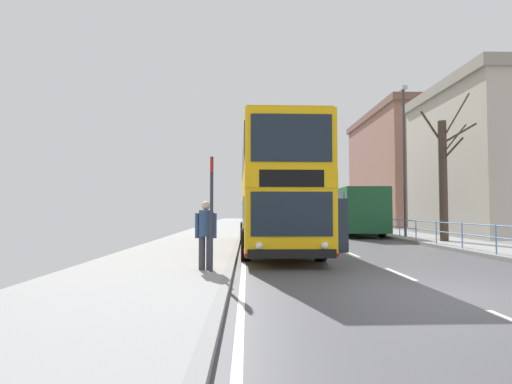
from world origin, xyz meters
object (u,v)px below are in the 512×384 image
Objects in this scene: background_bus_far_lane at (348,210)px; street_lamp_far_side at (404,150)px; bare_tree_far_00 at (443,176)px; background_building_01 at (417,169)px; bus_stop_sign_near at (212,201)px; double_decker_bus_main at (274,192)px; pedestrian_with_backpack at (206,230)px.

street_lamp_far_side reaches higher than background_bus_far_lane.
bare_tree_far_00 is at bearing -81.42° from street_lamp_far_side.
background_building_01 is (9.13, 24.96, 2.87)m from bare_tree_far_00.
background_building_01 is at bearing 69.91° from bare_tree_far_00.
bus_stop_sign_near is at bearing -119.33° from background_building_01.
background_bus_far_lane is 8.89m from bare_tree_far_00.
street_lamp_far_side is (9.79, 13.16, 3.21)m from bus_stop_sign_near.
background_building_01 is (11.69, 16.60, 4.50)m from background_bus_far_lane.
double_decker_bus_main is 8.96m from bare_tree_far_00.
bare_tree_far_00 is 26.73m from background_building_01.
double_decker_bus_main reaches higher than background_bus_far_lane.
street_lamp_far_side is at bearing 52.28° from pedestrian_with_backpack.
background_bus_far_lane is 1.57× the size of bare_tree_far_00.
bus_stop_sign_near is (-1.94, -6.61, -0.51)m from double_decker_bus_main.
bus_stop_sign_near is 0.32× the size of street_lamp_far_side.
background_bus_far_lane is at bearing -125.15° from background_building_01.
bus_stop_sign_near is 14.19m from bare_tree_far_00.
pedestrian_with_backpack is at bearing -108.41° from double_decker_bus_main.
bare_tree_far_00 is at bearing -110.09° from background_building_01.
double_decker_bus_main is 33.23m from background_building_01.
bus_stop_sign_near is 16.71m from street_lamp_far_side.
double_decker_bus_main is at bearing -140.11° from street_lamp_far_side.
street_lamp_far_side is 3.98m from bare_tree_far_00.
background_bus_far_lane is 3.91× the size of bus_stop_sign_near.
background_bus_far_lane is 1.26× the size of street_lamp_far_side.
pedestrian_with_backpack is 0.20× the size of street_lamp_far_side.
bus_stop_sign_near is at bearing -62.40° from pedestrian_with_backpack.
pedestrian_with_backpack is 0.10× the size of background_building_01.
double_decker_bus_main is at bearing -160.05° from bare_tree_far_00.
bus_stop_sign_near is at bearing -106.36° from double_decker_bus_main.
double_decker_bus_main is 1.06× the size of background_bus_far_lane.
pedestrian_with_backpack is at bearing -138.27° from bare_tree_far_00.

